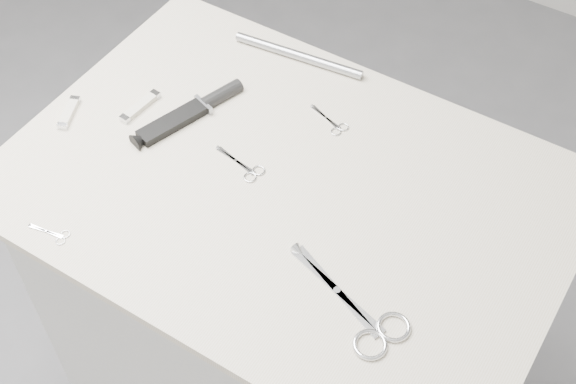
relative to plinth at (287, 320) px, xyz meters
The scene contains 10 objects.
plinth is the anchor object (origin of this frame).
display_board 0.46m from the plinth, ahead, with size 1.00×0.70×0.02m, color beige.
large_shears 0.56m from the plinth, 33.58° to the right, with size 0.24×0.14×0.01m.
embroidery_scissors_a 0.48m from the plinth, behind, with size 0.11×0.05×0.00m.
embroidery_scissors_b 0.50m from the plinth, 92.21° to the left, with size 0.09×0.05×0.00m.
tiny_scissors 0.62m from the plinth, 132.64° to the right, with size 0.08×0.03×0.00m.
sheathed_knife 0.54m from the plinth, 165.69° to the left, with size 0.10×0.23×0.03m.
pocket_knife_a 0.59m from the plinth, behind, with size 0.03×0.10×0.01m.
pocket_knife_b 0.66m from the plinth, behind, with size 0.05×0.08×0.01m.
metal_rail 0.59m from the plinth, 117.95° to the left, with size 0.02×0.02×0.28m, color #92959A.
Camera 1 is at (0.49, -0.77, 2.02)m, focal length 50.00 mm.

